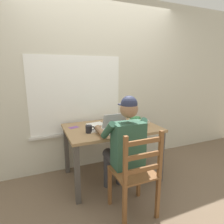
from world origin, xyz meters
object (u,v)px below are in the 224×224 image
Objects in this scene: coffee_mug_white at (145,123)px; coffee_mug_dark at (89,129)px; wooden_chair at (136,174)px; computer_mouse at (139,129)px; laptop at (117,127)px; book_stack_main at (135,119)px; landscape_photo_print at (74,127)px; desk at (112,134)px; book_stack_side at (111,122)px; seated_person at (124,144)px.

coffee_mug_dark reaches higher than coffee_mug_white.
wooden_chair reaches higher than computer_mouse.
laptop is 2.77× the size of coffee_mug_dark.
coffee_mug_dark is at bearing 179.09° from coffee_mug_white.
coffee_mug_white is at bearing -89.61° from book_stack_main.
coffee_mug_white is (0.50, 0.64, 0.33)m from wooden_chair.
landscape_photo_print is (-0.93, 0.30, -0.04)m from coffee_mug_white.
coffee_mug_white is at bearing -16.83° from desk.
coffee_mug_dark is 0.47m from book_stack_side.
wooden_chair is 2.90× the size of laptop.
coffee_mug_white reaches higher than landscape_photo_print.
desk is 3.78× the size of laptop.
computer_mouse reaches higher than desk.
laptop reaches higher than book_stack_main.
seated_person is 3.83× the size of laptop.
seated_person is at bearing -96.20° from desk.
seated_person reaches higher than book_stack_main.
seated_person is at bearing -144.58° from coffee_mug_white.
desk is 0.25m from laptop.
computer_mouse is 0.51× the size of book_stack_main.
wooden_chair is 9.60× the size of computer_mouse.
desk is at bearing 86.06° from wooden_chair.
book_stack_side is at bearing 80.84° from seated_person.
coffee_mug_dark reaches higher than book_stack_main.
landscape_photo_print is at bearing 161.93° from coffee_mug_white.
book_stack_main is 0.40m from book_stack_side.
landscape_photo_print reaches higher than desk.
desk is at bearing -35.42° from landscape_photo_print.
desk is 6.26× the size of book_stack_side.
coffee_mug_dark reaches higher than computer_mouse.
coffee_mug_white is at bearing 8.77° from laptop.
desk is at bearing -109.74° from book_stack_side.
landscape_photo_print is (-0.13, 0.29, -0.05)m from coffee_mug_dark.
coffee_mug_white is (0.17, 0.13, 0.03)m from computer_mouse.
computer_mouse is 0.46m from book_stack_side.
coffee_mug_dark is (-0.63, 0.15, 0.03)m from computer_mouse.
desk is 9.95× the size of coffee_mug_white.
landscape_photo_print is (-0.93, 0.04, -0.03)m from book_stack_main.
laptop is 0.36m from coffee_mug_dark.
book_stack_main is (0.17, 0.40, 0.01)m from computer_mouse.
coffee_mug_white is 0.98m from landscape_photo_print.
coffee_mug_dark is at bearing -162.60° from book_stack_main.
computer_mouse is at bearing -112.94° from book_stack_main.
wooden_chair reaches higher than book_stack_side.
wooden_chair is at bearing -96.33° from book_stack_side.
computer_mouse is 0.88m from landscape_photo_print.
seated_person is 0.40m from computer_mouse.
book_stack_side is (0.10, 0.62, 0.09)m from seated_person.
laptop is 0.61m from landscape_photo_print.
computer_mouse is 0.80× the size of coffee_mug_white.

